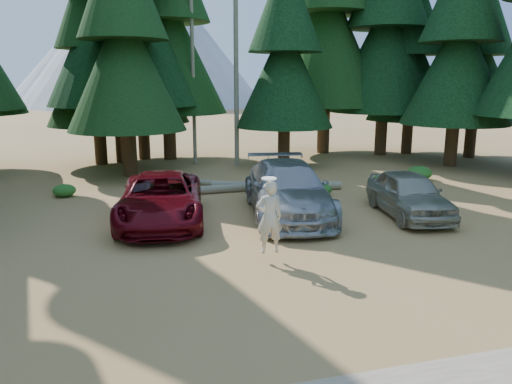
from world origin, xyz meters
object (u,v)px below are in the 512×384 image
at_px(log_mid, 207,183).
at_px(log_left, 234,188).
at_px(silver_minivan_right, 409,194).
at_px(log_right, 277,185).
at_px(red_pickup, 161,199).
at_px(silver_minivan_center, 287,189).
at_px(frisbee_player, 269,217).

bearing_deg(log_mid, log_left, -23.40).
height_order(silver_minivan_right, log_left, silver_minivan_right).
relative_size(silver_minivan_right, log_right, 0.82).
distance_m(red_pickup, log_right, 6.36).
bearing_deg(red_pickup, log_mid, 73.81).
relative_size(log_left, log_right, 0.86).
height_order(red_pickup, silver_minivan_center, silver_minivan_center).
bearing_deg(log_left, silver_minivan_center, -79.16).
distance_m(red_pickup, silver_minivan_right, 8.17).
xyz_separation_m(silver_minivan_right, log_right, (-2.99, 5.16, -0.58)).
height_order(red_pickup, log_right, red_pickup).
distance_m(red_pickup, frisbee_player, 4.91).
distance_m(silver_minivan_center, log_right, 4.18).
height_order(red_pickup, log_mid, red_pickup).
relative_size(log_left, log_mid, 1.47).
bearing_deg(log_mid, log_right, 7.87).
distance_m(red_pickup, silver_minivan_center, 4.17).
bearing_deg(frisbee_player, log_mid, -89.65).
bearing_deg(silver_minivan_right, log_left, 142.31).
height_order(log_mid, log_right, log_right).
bearing_deg(frisbee_player, log_left, -95.83).
relative_size(red_pickup, frisbee_player, 2.96).
xyz_separation_m(silver_minivan_center, frisbee_player, (-1.87, -4.11, 0.29)).
distance_m(frisbee_player, log_mid, 9.73).
relative_size(frisbee_player, log_mid, 0.60).
distance_m(log_left, log_right, 1.82).
distance_m(silver_minivan_center, log_mid, 5.89).
distance_m(silver_minivan_right, log_mid, 8.80).
relative_size(red_pickup, silver_minivan_right, 1.27).
distance_m(red_pickup, log_left, 5.02).
relative_size(red_pickup, log_right, 1.04).
bearing_deg(silver_minivan_center, frisbee_player, -105.33).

